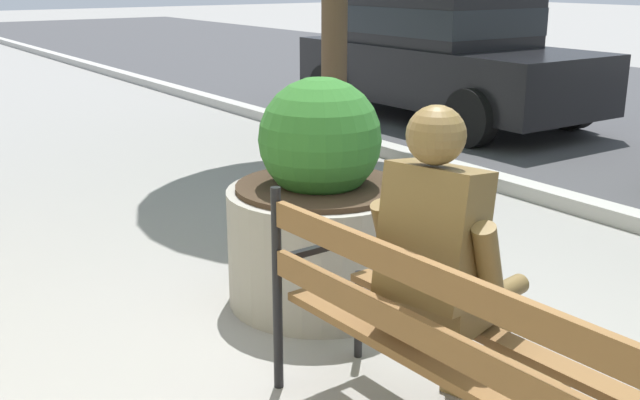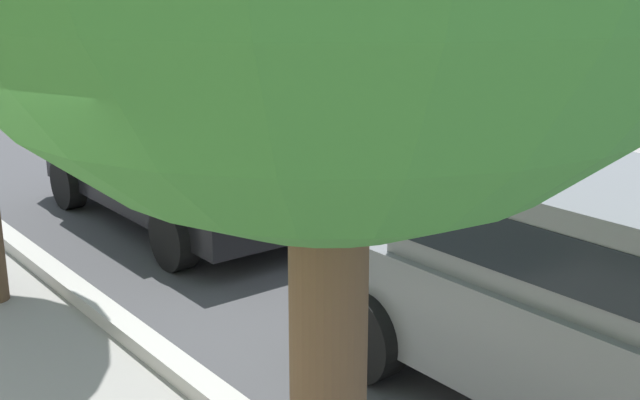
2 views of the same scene
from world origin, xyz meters
The scene contains 2 objects.
parked_car_black centered at (-5.13, 4.77, 0.84)m, with size 4.11×1.94×1.56m.
parked_car_grey centered at (0.28, 4.77, 0.84)m, with size 4.11×1.94×1.56m.
Camera 2 is at (2.78, 0.52, 2.74)m, focal length 44.87 mm.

